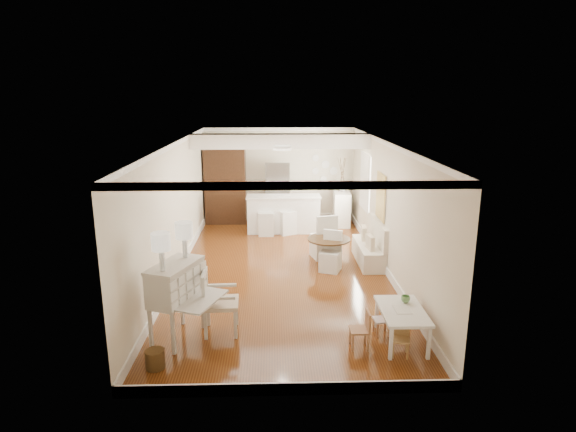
{
  "coord_description": "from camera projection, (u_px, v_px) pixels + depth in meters",
  "views": [
    {
      "loc": [
        -0.18,
        -9.93,
        3.78
      ],
      "look_at": [
        0.14,
        0.3,
        1.17
      ],
      "focal_mm": 30.0,
      "sensor_mm": 36.0,
      "label": 1
    }
  ],
  "objects": [
    {
      "name": "slip_chair_near",
      "position": [
        331.0,
        252.0,
        10.46
      ],
      "size": [
        0.55,
        0.56,
        0.88
      ],
      "primitive_type": "cube",
      "rotation": [
        0.0,
        0.0,
        -0.37
      ],
      "color": "white",
      "rests_on": "ground"
    },
    {
      "name": "bar_stool_left",
      "position": [
        266.0,
        217.0,
        13.11
      ],
      "size": [
        0.42,
        0.42,
        1.03
      ],
      "primitive_type": "cube",
      "rotation": [
        0.0,
        0.0,
        -0.01
      ],
      "color": "silver",
      "rests_on": "ground"
    },
    {
      "name": "breakfast_counter",
      "position": [
        284.0,
        214.0,
        13.44
      ],
      "size": [
        2.05,
        0.65,
        1.03
      ],
      "primitive_type": "cube",
      "color": "white",
      "rests_on": "ground"
    },
    {
      "name": "bar_stool_right",
      "position": [
        287.0,
        216.0,
        13.24
      ],
      "size": [
        0.55,
        0.55,
        1.04
      ],
      "primitive_type": "cube",
      "rotation": [
        0.0,
        0.0,
        0.42
      ],
      "color": "silver",
      "rests_on": "ground"
    },
    {
      "name": "kids_chair_c",
      "position": [
        400.0,
        339.0,
        7.09
      ],
      "size": [
        0.31,
        0.31,
        0.54
      ],
      "primitive_type": "cube",
      "rotation": [
        0.0,
        0.0,
        -0.21
      ],
      "color": "tan",
      "rests_on": "ground"
    },
    {
      "name": "kids_chair_a",
      "position": [
        359.0,
        329.0,
        7.3
      ],
      "size": [
        0.3,
        0.3,
        0.61
      ],
      "primitive_type": "cube",
      "rotation": [
        0.0,
        0.0,
        -1.56
      ],
      "color": "#9A6846",
      "rests_on": "ground"
    },
    {
      "name": "slip_chair_far",
      "position": [
        323.0,
        236.0,
        11.32
      ],
      "size": [
        0.62,
        0.64,
        1.06
      ],
      "primitive_type": "cube",
      "rotation": [
        0.0,
        0.0,
        -2.88
      ],
      "color": "white",
      "rests_on": "ground"
    },
    {
      "name": "kids_chair_b",
      "position": [
        382.0,
        319.0,
        7.72
      ],
      "size": [
        0.28,
        0.28,
        0.52
      ],
      "primitive_type": "cube",
      "rotation": [
        0.0,
        0.0,
        -1.46
      ],
      "color": "tan",
      "rests_on": "ground"
    },
    {
      "name": "wicker_basket",
      "position": [
        155.0,
        359.0,
        6.8
      ],
      "size": [
        0.34,
        0.34,
        0.27
      ],
      "primitive_type": "cylinder",
      "rotation": [
        0.0,
        0.0,
        -0.29
      ],
      "color": "#523719",
      "rests_on": "ground"
    },
    {
      "name": "kids_table",
      "position": [
        401.0,
        326.0,
        7.46
      ],
      "size": [
        0.67,
        1.12,
        0.56
      ],
      "primitive_type": "cube",
      "rotation": [
        0.0,
        0.0,
        -0.01
      ],
      "color": "silver",
      "rests_on": "ground"
    },
    {
      "name": "sideboard",
      "position": [
        341.0,
        208.0,
        14.22
      ],
      "size": [
        0.52,
        1.06,
        0.99
      ],
      "primitive_type": "cube",
      "rotation": [
        0.0,
        0.0,
        -0.06
      ],
      "color": "white",
      "rests_on": "ground"
    },
    {
      "name": "fridge",
      "position": [
        289.0,
        193.0,
        14.36
      ],
      "size": [
        0.75,
        0.65,
        1.8
      ],
      "primitive_type": "imported",
      "color": "silver",
      "rests_on": "ground"
    },
    {
      "name": "banquette",
      "position": [
        369.0,
        242.0,
        10.98
      ],
      "size": [
        0.52,
        1.6,
        0.98
      ],
      "primitive_type": "cube",
      "color": "silver",
      "rests_on": "ground"
    },
    {
      "name": "secretary_bureau",
      "position": [
        177.0,
        301.0,
        7.51
      ],
      "size": [
        1.28,
        1.29,
        1.26
      ],
      "primitive_type": "cube",
      "rotation": [
        0.0,
        0.0,
        -0.37
      ],
      "color": "silver",
      "rests_on": "ground"
    },
    {
      "name": "dining_table",
      "position": [
        329.0,
        252.0,
        10.78
      ],
      "size": [
        1.1,
        1.1,
        0.65
      ],
      "primitive_type": "cylinder",
      "rotation": [
        0.0,
        0.0,
        -0.16
      ],
      "color": "#492F17",
      "rests_on": "ground"
    },
    {
      "name": "pencil_cup",
      "position": [
        405.0,
        299.0,
        7.64
      ],
      "size": [
        0.16,
        0.16,
        0.11
      ],
      "primitive_type": "imported",
      "rotation": [
        0.0,
        0.0,
        -0.12
      ],
      "color": "#6AA35F",
      "rests_on": "kids_table"
    },
    {
      "name": "gustavian_armchair",
      "position": [
        221.0,
        302.0,
        7.74
      ],
      "size": [
        0.63,
        0.63,
        1.05
      ],
      "primitive_type": "cube",
      "rotation": [
        0.0,
        0.0,
        1.61
      ],
      "color": "silver",
      "rests_on": "ground"
    },
    {
      "name": "pantry_cabinet",
      "position": [
        226.0,
        185.0,
        14.27
      ],
      "size": [
        1.2,
        0.6,
        2.3
      ],
      "primitive_type": "cube",
      "color": "#381E11",
      "rests_on": "ground"
    },
    {
      "name": "branch_vase",
      "position": [
        343.0,
        188.0,
        14.07
      ],
      "size": [
        0.26,
        0.26,
        0.22
      ],
      "primitive_type": "imported",
      "rotation": [
        0.0,
        0.0,
        0.28
      ],
      "color": "silver",
      "rests_on": "sideboard"
    },
    {
      "name": "room",
      "position": [
        283.0,
        179.0,
        10.38
      ],
      "size": [
        9.0,
        9.04,
        2.82
      ],
      "color": "brown",
      "rests_on": "ground"
    }
  ]
}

